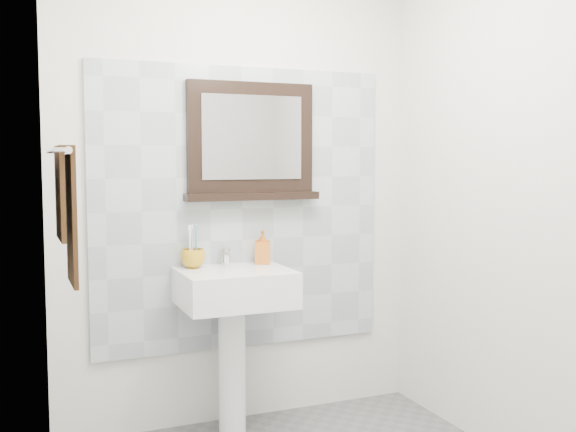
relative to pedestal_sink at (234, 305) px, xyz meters
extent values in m
cube|color=silver|center=(0.11, 0.23, 0.57)|extent=(2.00, 0.01, 2.50)
cube|color=silver|center=(0.11, -1.97, 0.57)|extent=(2.00, 0.01, 2.50)
cube|color=silver|center=(-0.89, -0.87, 0.57)|extent=(0.01, 2.20, 2.50)
cube|color=silver|center=(1.11, -0.87, 0.57)|extent=(0.01, 2.20, 2.50)
cube|color=#A2ABAF|center=(0.11, 0.21, 0.47)|extent=(1.60, 0.02, 1.50)
cylinder|color=white|center=(0.00, 0.05, -0.34)|extent=(0.14, 0.14, 0.68)
cube|color=white|center=(0.00, -0.01, 0.09)|extent=(0.55, 0.44, 0.18)
cylinder|color=silver|center=(0.00, -0.03, 0.17)|extent=(0.32, 0.32, 0.02)
cylinder|color=#4C4C4F|center=(0.00, -0.03, 0.18)|extent=(0.04, 0.04, 0.00)
cylinder|color=silver|center=(0.00, 0.14, 0.23)|extent=(0.04, 0.04, 0.09)
cylinder|color=silver|center=(0.00, 0.09, 0.25)|extent=(0.02, 0.10, 0.02)
cube|color=silver|center=(0.00, 0.15, 0.28)|extent=(0.02, 0.07, 0.01)
imported|color=#BA8815|center=(-0.18, 0.13, 0.23)|extent=(0.13, 0.13, 0.10)
cylinder|color=white|center=(-0.20, 0.12, 0.29)|extent=(0.01, 0.01, 0.19)
cube|color=white|center=(-0.20, 0.12, 0.39)|extent=(0.01, 0.01, 0.03)
cylinder|color=teal|center=(-0.16, 0.12, 0.29)|extent=(0.01, 0.01, 0.19)
cube|color=teal|center=(-0.16, 0.12, 0.39)|extent=(0.01, 0.01, 0.03)
cylinder|color=white|center=(-0.18, 0.15, 0.29)|extent=(0.01, 0.01, 0.19)
cube|color=white|center=(-0.18, 0.15, 0.39)|extent=(0.01, 0.01, 0.03)
cylinder|color=teal|center=(-0.19, 0.14, 0.29)|extent=(0.01, 0.01, 0.19)
cube|color=teal|center=(-0.19, 0.14, 0.39)|extent=(0.01, 0.01, 0.03)
cylinder|color=white|center=(-0.16, 0.14, 0.29)|extent=(0.01, 0.01, 0.19)
cube|color=white|center=(-0.16, 0.14, 0.39)|extent=(0.01, 0.01, 0.03)
imported|color=#B84015|center=(0.20, 0.12, 0.27)|extent=(0.11, 0.11, 0.18)
cube|color=black|center=(0.16, 0.19, 0.85)|extent=(0.69, 0.06, 0.58)
cube|color=#99999E|center=(0.16, 0.16, 0.85)|extent=(0.55, 0.01, 0.44)
cube|color=black|center=(0.16, 0.17, 0.54)|extent=(0.73, 0.11, 0.04)
cylinder|color=silver|center=(-0.83, -0.41, 0.77)|extent=(0.03, 0.40, 0.03)
cylinder|color=silver|center=(-0.86, -0.60, 0.77)|extent=(0.05, 0.02, 0.02)
cylinder|color=silver|center=(-0.86, -0.22, 0.77)|extent=(0.05, 0.02, 0.02)
cube|color=black|center=(-0.81, -0.41, 0.50)|extent=(0.02, 0.30, 0.52)
cube|color=black|center=(-0.85, -0.41, 0.59)|extent=(0.02, 0.30, 0.34)
cube|color=black|center=(-0.83, -0.41, 0.77)|extent=(0.06, 0.30, 0.03)
camera|label=1|loc=(-1.04, -3.20, 0.73)|focal=42.00mm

